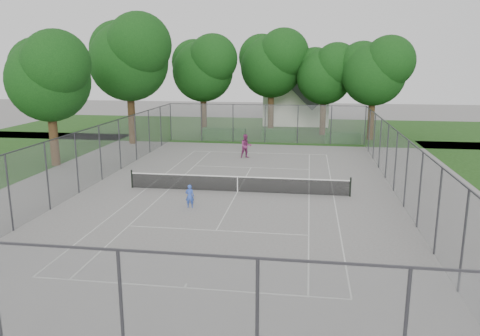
# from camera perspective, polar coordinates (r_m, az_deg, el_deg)

# --- Properties ---
(ground) EXTENTS (120.00, 120.00, 0.00)m
(ground) POSITION_cam_1_polar(r_m,az_deg,el_deg) (27.16, -0.31, -2.94)
(ground) COLOR slate
(ground) RESTS_ON ground
(grass_far) EXTENTS (60.00, 20.00, 0.00)m
(grass_far) POSITION_cam_1_polar(r_m,az_deg,el_deg) (52.50, 3.97, 4.78)
(grass_far) COLOR #1B4212
(grass_far) RESTS_ON ground
(court_markings) EXTENTS (11.03, 23.83, 0.01)m
(court_markings) POSITION_cam_1_polar(r_m,az_deg,el_deg) (27.16, -0.31, -2.92)
(court_markings) COLOR silver
(court_markings) RESTS_ON ground
(tennis_net) EXTENTS (12.87, 0.10, 1.10)m
(tennis_net) POSITION_cam_1_polar(r_m,az_deg,el_deg) (27.02, -0.31, -1.89)
(tennis_net) COLOR black
(tennis_net) RESTS_ON ground
(perimeter_fence) EXTENTS (18.08, 34.08, 3.52)m
(perimeter_fence) POSITION_cam_1_polar(r_m,az_deg,el_deg) (26.72, -0.31, 0.80)
(perimeter_fence) COLOR #38383D
(perimeter_fence) RESTS_ON ground
(tree_far_left) EXTENTS (6.99, 6.38, 10.05)m
(tree_far_left) POSITION_cam_1_polar(r_m,az_deg,el_deg) (47.92, -4.47, 12.27)
(tree_far_left) COLOR #3B2615
(tree_far_left) RESTS_ON ground
(tree_far_midleft) EXTENTS (7.47, 6.82, 10.73)m
(tree_far_midleft) POSITION_cam_1_polar(r_m,az_deg,el_deg) (50.23, 3.96, 12.85)
(tree_far_midleft) COLOR #3B2615
(tree_far_midleft) RESTS_ON ground
(tree_far_midright) EXTENTS (6.42, 5.86, 9.23)m
(tree_far_midright) POSITION_cam_1_polar(r_m,az_deg,el_deg) (48.53, 10.37, 11.44)
(tree_far_midright) COLOR #3B2615
(tree_far_midright) RESTS_ON ground
(tree_far_right) EXTENTS (6.77, 6.19, 9.74)m
(tree_far_right) POSITION_cam_1_polar(r_m,az_deg,el_deg) (46.34, 16.15, 11.53)
(tree_far_right) COLOR #3B2615
(tree_far_right) RESTS_ON ground
(tree_side_back) EXTENTS (8.03, 7.34, 11.55)m
(tree_side_back) POSITION_cam_1_polar(r_m,az_deg,el_deg) (43.54, -13.36, 13.27)
(tree_side_back) COLOR #3B2615
(tree_side_back) RESTS_ON ground
(tree_side_front) EXTENTS (6.64, 6.06, 9.55)m
(tree_side_front) POSITION_cam_1_polar(r_m,az_deg,el_deg) (35.83, -22.30, 10.60)
(tree_side_front) COLOR #3B2615
(tree_side_front) RESTS_ON ground
(hedge_left) EXTENTS (4.15, 1.24, 1.04)m
(hedge_left) POSITION_cam_1_polar(r_m,az_deg,el_deg) (45.61, -1.97, 4.22)
(hedge_left) COLOR #1A4917
(hedge_left) RESTS_ON ground
(hedge_mid) EXTENTS (3.31, 0.94, 1.04)m
(hedge_mid) POSITION_cam_1_polar(r_m,az_deg,el_deg) (45.15, 4.78, 4.09)
(hedge_mid) COLOR #1A4917
(hedge_mid) RESTS_ON ground
(hedge_right) EXTENTS (3.23, 1.19, 0.97)m
(hedge_right) POSITION_cam_1_polar(r_m,az_deg,el_deg) (44.48, 12.41, 3.66)
(hedge_right) COLOR #1A4917
(hedge_right) RESTS_ON ground
(house) EXTENTS (7.52, 5.83, 9.37)m
(house) POSITION_cam_1_polar(r_m,az_deg,el_deg) (56.77, 6.92, 9.15)
(house) COLOR white
(house) RESTS_ON ground
(girl_player) EXTENTS (0.48, 0.35, 1.23)m
(girl_player) POSITION_cam_1_polar(r_m,az_deg,el_deg) (24.31, -6.15, -3.42)
(girl_player) COLOR blue
(girl_player) RESTS_ON ground
(woman_player) EXTENTS (1.12, 1.02, 1.86)m
(woman_player) POSITION_cam_1_polar(r_m,az_deg,el_deg) (36.49, 0.74, 2.68)
(woman_player) COLOR #832B62
(woman_player) RESTS_ON ground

